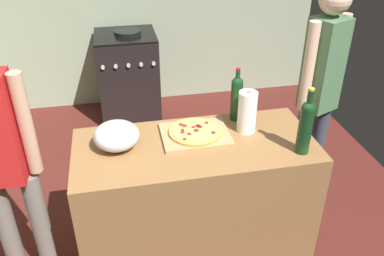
{
  "coord_description": "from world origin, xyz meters",
  "views": [
    {
      "loc": [
        -0.17,
        -1.28,
        2.22
      ],
      "look_at": [
        0.24,
        0.75,
        0.98
      ],
      "focal_mm": 38.08,
      "sensor_mm": 36.0,
      "label": 1
    }
  ],
  "objects_px": {
    "stove": "(128,76)",
    "person_in_stripes": "(4,158)",
    "mixing_bowl": "(116,136)",
    "pizza": "(195,132)",
    "wine_bottle_clear": "(306,125)",
    "paper_towel_roll": "(247,112)",
    "person_in_red": "(319,89)",
    "wine_bottle_green": "(237,97)"
  },
  "relations": [
    {
      "from": "stove",
      "to": "person_in_stripes",
      "type": "height_order",
      "value": "person_in_stripes"
    },
    {
      "from": "mixing_bowl",
      "to": "person_in_stripes",
      "type": "relative_size",
      "value": 0.16
    },
    {
      "from": "pizza",
      "to": "person_in_stripes",
      "type": "distance_m",
      "value": 1.06
    },
    {
      "from": "wine_bottle_clear",
      "to": "stove",
      "type": "relative_size",
      "value": 0.41
    },
    {
      "from": "paper_towel_roll",
      "to": "person_in_stripes",
      "type": "relative_size",
      "value": 0.16
    },
    {
      "from": "paper_towel_roll",
      "to": "stove",
      "type": "bearing_deg",
      "value": 106.35
    },
    {
      "from": "stove",
      "to": "person_in_stripes",
      "type": "distance_m",
      "value": 2.31
    },
    {
      "from": "paper_towel_roll",
      "to": "wine_bottle_clear",
      "type": "distance_m",
      "value": 0.37
    },
    {
      "from": "stove",
      "to": "person_in_red",
      "type": "xyz_separation_m",
      "value": [
        1.25,
        -1.75,
        0.53
      ]
    },
    {
      "from": "paper_towel_roll",
      "to": "stove",
      "type": "xyz_separation_m",
      "value": [
        -0.61,
        2.08,
        -0.6
      ]
    },
    {
      "from": "pizza",
      "to": "wine_bottle_green",
      "type": "bearing_deg",
      "value": 27.18
    },
    {
      "from": "wine_bottle_green",
      "to": "person_in_stripes",
      "type": "relative_size",
      "value": 0.21
    },
    {
      "from": "pizza",
      "to": "wine_bottle_green",
      "type": "height_order",
      "value": "wine_bottle_green"
    },
    {
      "from": "wine_bottle_green",
      "to": "paper_towel_roll",
      "type": "bearing_deg",
      "value": -81.88
    },
    {
      "from": "mixing_bowl",
      "to": "wine_bottle_green",
      "type": "bearing_deg",
      "value": 13.82
    },
    {
      "from": "mixing_bowl",
      "to": "paper_towel_roll",
      "type": "height_order",
      "value": "paper_towel_roll"
    },
    {
      "from": "wine_bottle_green",
      "to": "person_in_stripes",
      "type": "bearing_deg",
      "value": -171.83
    },
    {
      "from": "person_in_stripes",
      "to": "person_in_red",
      "type": "distance_m",
      "value": 2.05
    },
    {
      "from": "pizza",
      "to": "mixing_bowl",
      "type": "xyz_separation_m",
      "value": [
        -0.46,
        -0.03,
        0.05
      ]
    },
    {
      "from": "stove",
      "to": "person_in_red",
      "type": "distance_m",
      "value": 2.21
    },
    {
      "from": "wine_bottle_green",
      "to": "stove",
      "type": "distance_m",
      "value": 2.11
    },
    {
      "from": "wine_bottle_green",
      "to": "pizza",
      "type": "bearing_deg",
      "value": -152.82
    },
    {
      "from": "pizza",
      "to": "stove",
      "type": "height_order",
      "value": "pizza"
    },
    {
      "from": "wine_bottle_green",
      "to": "person_in_stripes",
      "type": "xyz_separation_m",
      "value": [
        -1.36,
        -0.19,
        -0.14
      ]
    },
    {
      "from": "mixing_bowl",
      "to": "paper_towel_roll",
      "type": "distance_m",
      "value": 0.77
    },
    {
      "from": "stove",
      "to": "person_in_stripes",
      "type": "xyz_separation_m",
      "value": [
        -0.77,
        -2.12,
        0.49
      ]
    },
    {
      "from": "paper_towel_roll",
      "to": "mixing_bowl",
      "type": "bearing_deg",
      "value": -177.44
    },
    {
      "from": "mixing_bowl",
      "to": "person_in_red",
      "type": "bearing_deg",
      "value": 14.55
    },
    {
      "from": "wine_bottle_clear",
      "to": "mixing_bowl",
      "type": "bearing_deg",
      "value": 166.28
    },
    {
      "from": "wine_bottle_clear",
      "to": "wine_bottle_green",
      "type": "relative_size",
      "value": 1.13
    },
    {
      "from": "paper_towel_roll",
      "to": "person_in_red",
      "type": "xyz_separation_m",
      "value": [
        0.64,
        0.33,
        -0.06
      ]
    },
    {
      "from": "wine_bottle_green",
      "to": "person_in_red",
      "type": "xyz_separation_m",
      "value": [
        0.66,
        0.18,
        -0.09
      ]
    },
    {
      "from": "wine_bottle_clear",
      "to": "wine_bottle_green",
      "type": "height_order",
      "value": "wine_bottle_clear"
    },
    {
      "from": "pizza",
      "to": "stove",
      "type": "bearing_deg",
      "value": 98.1
    },
    {
      "from": "paper_towel_roll",
      "to": "wine_bottle_green",
      "type": "relative_size",
      "value": 0.75
    },
    {
      "from": "wine_bottle_clear",
      "to": "stove",
      "type": "distance_m",
      "value": 2.59
    },
    {
      "from": "person_in_stripes",
      "to": "person_in_red",
      "type": "relative_size",
      "value": 0.96
    },
    {
      "from": "pizza",
      "to": "person_in_red",
      "type": "bearing_deg",
      "value": 19.2
    },
    {
      "from": "wine_bottle_green",
      "to": "mixing_bowl",
      "type": "bearing_deg",
      "value": -166.18
    },
    {
      "from": "paper_towel_roll",
      "to": "wine_bottle_clear",
      "type": "relative_size",
      "value": 0.67
    },
    {
      "from": "wine_bottle_green",
      "to": "person_in_red",
      "type": "relative_size",
      "value": 0.2
    },
    {
      "from": "wine_bottle_clear",
      "to": "pizza",
      "type": "bearing_deg",
      "value": 152.95
    }
  ]
}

